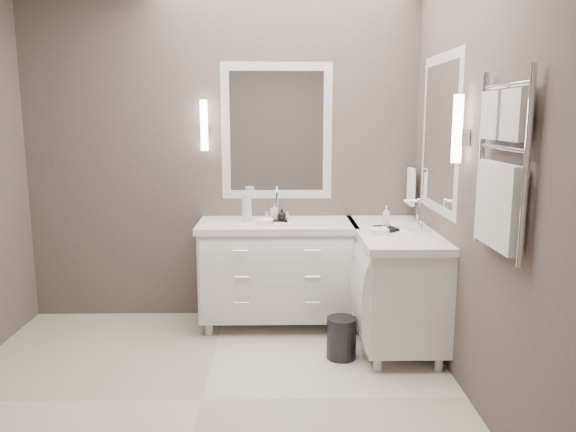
{
  "coord_description": "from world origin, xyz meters",
  "views": [
    {
      "loc": [
        0.46,
        -3.12,
        1.68
      ],
      "look_at": [
        0.53,
        0.7,
        0.99
      ],
      "focal_mm": 35.0,
      "sensor_mm": 36.0,
      "label": 1
    }
  ],
  "objects_px": {
    "vanity_right": "(394,278)",
    "towel_ladder": "(500,175)",
    "waste_bin": "(341,338)",
    "vanity_back": "(277,267)"
  },
  "relations": [
    {
      "from": "vanity_right",
      "to": "towel_ladder",
      "type": "bearing_deg",
      "value": -80.16
    },
    {
      "from": "vanity_right",
      "to": "waste_bin",
      "type": "xyz_separation_m",
      "value": [
        -0.43,
        -0.32,
        -0.34
      ]
    },
    {
      "from": "vanity_right",
      "to": "towel_ladder",
      "type": "relative_size",
      "value": 1.38
    },
    {
      "from": "towel_ladder",
      "to": "waste_bin",
      "type": "xyz_separation_m",
      "value": [
        -0.65,
        0.98,
        -1.25
      ]
    },
    {
      "from": "vanity_right",
      "to": "waste_bin",
      "type": "height_order",
      "value": "vanity_right"
    },
    {
      "from": "vanity_right",
      "to": "towel_ladder",
      "type": "height_order",
      "value": "towel_ladder"
    },
    {
      "from": "towel_ladder",
      "to": "waste_bin",
      "type": "bearing_deg",
      "value": 123.65
    },
    {
      "from": "towel_ladder",
      "to": "waste_bin",
      "type": "height_order",
      "value": "towel_ladder"
    },
    {
      "from": "vanity_back",
      "to": "waste_bin",
      "type": "bearing_deg",
      "value": -55.22
    },
    {
      "from": "vanity_back",
      "to": "towel_ladder",
      "type": "bearing_deg",
      "value": -55.9
    }
  ]
}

